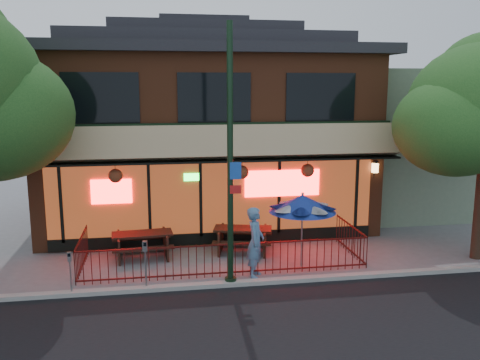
% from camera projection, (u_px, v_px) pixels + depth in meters
% --- Properties ---
extents(ground, '(80.00, 80.00, 0.00)m').
position_uv_depth(ground, '(229.00, 279.00, 14.37)').
color(ground, gray).
rests_on(ground, ground).
extents(curb, '(80.00, 0.25, 0.12)m').
position_uv_depth(curb, '(231.00, 284.00, 13.87)').
color(curb, '#999993').
rests_on(curb, ground).
extents(restaurant_building, '(12.96, 9.49, 8.05)m').
position_uv_depth(restaurant_building, '(204.00, 117.00, 20.50)').
color(restaurant_building, brown).
rests_on(restaurant_building, ground).
extents(neighbor_building, '(6.00, 7.00, 6.00)m').
position_uv_depth(neighbor_building, '(403.00, 139.00, 22.70)').
color(neighbor_building, gray).
rests_on(neighbor_building, ground).
extents(patio_fence, '(8.44, 2.62, 1.00)m').
position_uv_depth(patio_fence, '(226.00, 252.00, 14.74)').
color(patio_fence, '#45100E').
rests_on(patio_fence, ground).
extents(street_light, '(0.43, 0.32, 7.00)m').
position_uv_depth(street_light, '(230.00, 172.00, 13.39)').
color(street_light, black).
rests_on(street_light, ground).
extents(picnic_table_left, '(1.99, 1.59, 0.80)m').
position_uv_depth(picnic_table_left, '(143.00, 241.00, 16.08)').
color(picnic_table_left, '#331912').
rests_on(picnic_table_left, ground).
extents(picnic_table_right, '(2.16, 1.83, 0.80)m').
position_uv_depth(picnic_table_right, '(243.00, 236.00, 16.66)').
color(picnic_table_right, '#351D12').
rests_on(picnic_table_right, ground).
extents(patio_umbrella, '(2.00, 1.99, 2.28)m').
position_uv_depth(patio_umbrella, '(302.00, 203.00, 15.06)').
color(patio_umbrella, gray).
rests_on(patio_umbrella, ground).
extents(pedestrian, '(0.71, 0.86, 2.03)m').
position_uv_depth(pedestrian, '(255.00, 242.00, 14.40)').
color(pedestrian, '#537DA6').
rests_on(pedestrian, ground).
extents(parking_meter_near, '(0.14, 0.12, 1.37)m').
position_uv_depth(parking_meter_near, '(145.00, 257.00, 13.41)').
color(parking_meter_near, gray).
rests_on(parking_meter_near, ground).
extents(parking_meter_far, '(0.12, 0.11, 1.19)m').
position_uv_depth(parking_meter_far, '(70.00, 266.00, 13.09)').
color(parking_meter_far, gray).
rests_on(parking_meter_far, ground).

